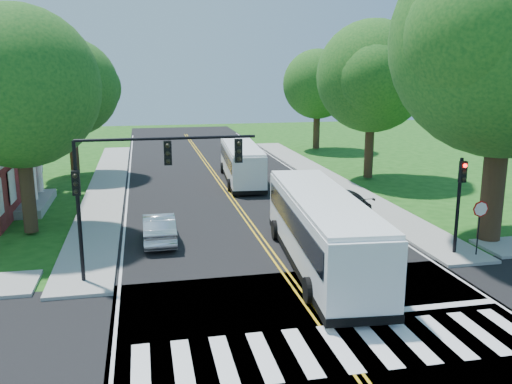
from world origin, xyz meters
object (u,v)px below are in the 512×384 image
object	(u,v)px
dark_sedan	(341,201)
hatchback	(159,228)
signal_nw	(139,174)
bus_follow	(241,162)
bus_lead	(321,229)
signal_ne	(460,193)
suv	(338,203)

from	to	relation	value
dark_sedan	hatchback	bearing A→B (deg)	10.01
signal_nw	hatchback	bearing A→B (deg)	80.52
signal_nw	bus_follow	distance (m)	20.42
hatchback	dark_sedan	xyz separation A→B (m)	(10.82, 3.43, -0.02)
signal_nw	dark_sedan	world-z (taller)	signal_nw
bus_lead	hatchback	bearing A→B (deg)	-30.94
signal_ne	bus_follow	size ratio (longest dim) A/B	0.40
signal_nw	dark_sedan	xyz separation A→B (m)	(11.64, 8.31, -3.66)
hatchback	dark_sedan	size ratio (longest dim) A/B	0.91
signal_nw	suv	xyz separation A→B (m)	(11.32, 7.91, -3.67)
signal_nw	suv	distance (m)	14.29
bus_lead	hatchback	distance (m)	8.38
signal_ne	hatchback	size ratio (longest dim) A/B	1.00
signal_nw	bus_lead	distance (m)	8.03
bus_lead	suv	size ratio (longest dim) A/B	2.46
bus_lead	bus_follow	distance (m)	18.75
bus_lead	bus_follow	size ratio (longest dim) A/B	1.12
signal_nw	bus_lead	xyz separation A→B (m)	(7.57, 0.01, -2.69)
bus_lead	signal_ne	bearing A→B (deg)	-175.16
bus_lead	suv	bearing A→B (deg)	-110.55
signal_ne	bus_follow	bearing A→B (deg)	109.19
signal_nw	hatchback	xyz separation A→B (m)	(0.82, 4.88, -3.64)
signal_ne	suv	world-z (taller)	signal_ne
hatchback	dark_sedan	world-z (taller)	hatchback
signal_ne	dark_sedan	bearing A→B (deg)	106.25
hatchback	signal_nw	bearing A→B (deg)	80.29
bus_lead	bus_follow	world-z (taller)	bus_lead
bus_lead	dark_sedan	bearing A→B (deg)	-111.27
signal_nw	signal_ne	distance (m)	14.13
bus_lead	signal_nw	bearing A→B (deg)	4.95
signal_nw	dark_sedan	size ratio (longest dim) A/B	1.48
bus_lead	suv	world-z (taller)	bus_lead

